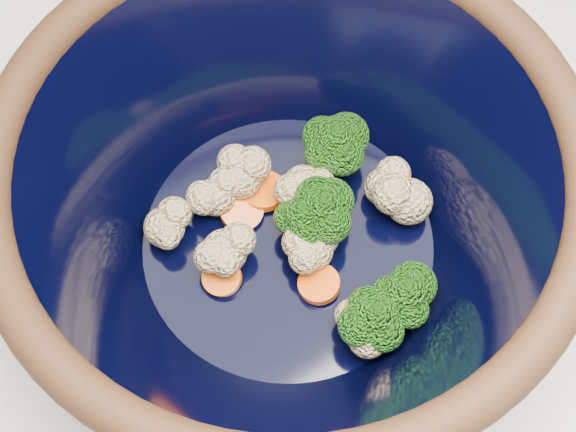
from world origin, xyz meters
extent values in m
cube|color=silver|center=(0.00, 0.00, 0.45)|extent=(1.20, 1.20, 0.90)
cylinder|color=black|center=(-0.11, 0.05, 0.91)|extent=(0.20, 0.20, 0.01)
torus|color=black|center=(-0.11, 0.05, 1.04)|extent=(0.34, 0.34, 0.02)
cylinder|color=black|center=(-0.11, 0.05, 0.93)|extent=(0.19, 0.19, 0.00)
cylinder|color=#608442|center=(-0.10, -0.03, 0.94)|extent=(0.01, 0.01, 0.02)
ellipsoid|color=#266212|center=(-0.10, -0.03, 0.96)|extent=(0.04, 0.04, 0.03)
cylinder|color=#608442|center=(-0.10, 0.05, 0.94)|extent=(0.01, 0.01, 0.02)
ellipsoid|color=#266212|center=(-0.10, 0.05, 0.96)|extent=(0.04, 0.04, 0.03)
cylinder|color=#608442|center=(-0.05, 0.08, 0.94)|extent=(0.01, 0.01, 0.02)
ellipsoid|color=#266212|center=(-0.05, 0.08, 0.97)|extent=(0.04, 0.04, 0.04)
cylinder|color=#608442|center=(-0.09, 0.05, 0.94)|extent=(0.01, 0.01, 0.02)
ellipsoid|color=#266212|center=(-0.09, 0.05, 0.97)|extent=(0.04, 0.04, 0.03)
cylinder|color=#608442|center=(-0.08, -0.02, 0.94)|extent=(0.01, 0.01, 0.02)
ellipsoid|color=#266212|center=(-0.08, -0.02, 0.96)|extent=(0.04, 0.04, 0.03)
sphere|color=beige|center=(-0.08, 0.07, 0.95)|extent=(0.03, 0.03, 0.03)
sphere|color=beige|center=(-0.04, 0.05, 0.95)|extent=(0.03, 0.03, 0.03)
sphere|color=beige|center=(-0.11, -0.02, 0.95)|extent=(0.03, 0.03, 0.03)
sphere|color=beige|center=(-0.13, 0.10, 0.95)|extent=(0.03, 0.03, 0.03)
sphere|color=beige|center=(-0.15, 0.07, 0.95)|extent=(0.03, 0.03, 0.03)
sphere|color=beige|center=(-0.10, 0.03, 0.95)|extent=(0.03, 0.03, 0.03)
sphere|color=beige|center=(-0.10, 0.04, 0.95)|extent=(0.03, 0.03, 0.03)
sphere|color=beige|center=(-0.17, 0.10, 0.95)|extent=(0.03, 0.03, 0.03)
sphere|color=beige|center=(-0.11, 0.10, 0.95)|extent=(0.03, 0.03, 0.03)
sphere|color=beige|center=(-0.03, 0.03, 0.95)|extent=(0.03, 0.03, 0.03)
cylinder|color=#E6520A|center=(-0.11, 0.02, 0.94)|extent=(0.03, 0.03, 0.01)
cylinder|color=#E6520A|center=(-0.12, 0.09, 0.94)|extent=(0.03, 0.03, 0.01)
cylinder|color=#E6520A|center=(-0.10, 0.09, 0.94)|extent=(0.03, 0.03, 0.01)
cylinder|color=#E6520A|center=(-0.16, 0.06, 0.94)|extent=(0.02, 0.02, 0.01)
camera|label=1|loc=(-0.23, -0.13, 1.40)|focal=50.00mm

